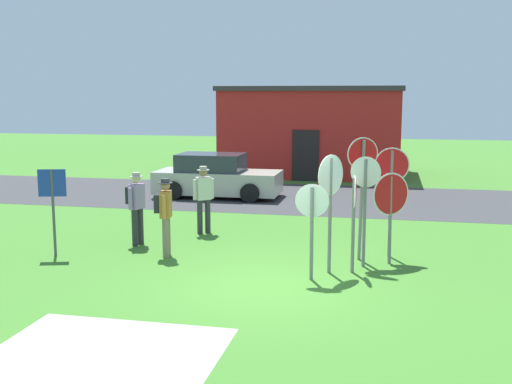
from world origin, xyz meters
TOP-DOWN VIEW (x-y plane):
  - ground_plane at (0.00, 0.00)m, footprint 80.00×80.00m
  - street_asphalt at (0.00, 10.00)m, footprint 60.00×6.40m
  - concrete_path at (-1.59, -3.42)m, footprint 3.20×2.40m
  - building_background at (-1.16, 16.83)m, footprint 7.80×5.45m
  - parked_car_on_street at (-3.67, 9.60)m, footprint 4.30×2.03m
  - stop_sign_rear_left at (1.52, 1.23)m, footprint 0.11×0.64m
  - stop_sign_leaning_right at (0.78, 0.54)m, footprint 0.64×0.14m
  - stop_sign_rear_right at (1.72, 1.72)m, footprint 0.62×0.16m
  - stop_sign_far_back at (1.06, 1.10)m, footprint 0.43×0.71m
  - stop_sign_leaning_left at (2.24, 2.07)m, footprint 0.73×0.58m
  - stop_sign_low_front at (1.63, 2.20)m, footprint 0.64×0.36m
  - stop_sign_tallest at (2.24, 2.63)m, footprint 0.75×0.07m
  - person_near_signs at (-2.58, 1.62)m, footprint 0.42×0.56m
  - person_in_dark_shirt at (-3.62, 2.47)m, footprint 0.42×0.55m
  - person_holding_notes at (-2.44, 4.02)m, footprint 0.48×0.47m
  - info_panel_leftmost at (-5.01, 1.17)m, footprint 0.58×0.19m

SIDE VIEW (x-z plane):
  - ground_plane at x=0.00m, z-range 0.00..0.00m
  - concrete_path at x=-1.59m, z-range 0.00..0.01m
  - street_asphalt at x=0.00m, z-range 0.00..0.01m
  - parked_car_on_street at x=-3.67m, z-range -0.07..1.44m
  - person_near_signs at x=-2.58m, z-range 0.14..1.88m
  - person_in_dark_shirt at x=-3.62m, z-range 0.14..1.88m
  - person_holding_notes at x=-2.44m, z-range 0.14..1.88m
  - stop_sign_leaning_right at x=0.78m, z-range 0.32..2.19m
  - stop_sign_leaning_left at x=2.24m, z-range 0.34..2.28m
  - stop_sign_rear_left at x=1.52m, z-range 0.34..2.31m
  - info_panel_leftmost at x=-5.01m, z-range 0.37..2.30m
  - stop_sign_rear_right at x=1.72m, z-range 0.38..2.68m
  - stop_sign_far_back at x=1.06m, z-range 0.45..2.84m
  - stop_sign_tallest at x=2.24m, z-range 0.44..2.86m
  - stop_sign_low_front at x=1.63m, z-range 0.46..3.12m
  - building_background at x=-1.16m, z-range 0.01..3.89m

